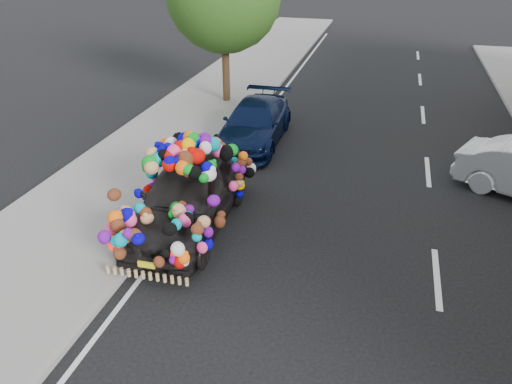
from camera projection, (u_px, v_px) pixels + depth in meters
The scene contains 6 objects.
ground at pixel (259, 251), 10.58m from camera, with size 100.00×100.00×0.00m, color black.
sidewalk at pixel (80, 221), 11.54m from camera, with size 4.00×60.00×0.12m, color gray.
kerb at pixel (157, 233), 11.09m from camera, with size 0.15×60.00×0.13m, color gray.
lane_markings at pixel (437, 278), 9.75m from camera, with size 6.00×50.00×0.01m, color silver, non-canonical shape.
plush_art_car at pixel (187, 182), 10.97m from camera, with size 2.25×4.70×2.17m.
navy_sedan at pixel (255, 123), 15.67m from camera, with size 1.78×4.39×1.27m, color #071233.
Camera 1 is at (2.20, -8.48, 6.06)m, focal length 35.00 mm.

